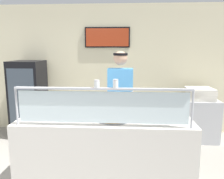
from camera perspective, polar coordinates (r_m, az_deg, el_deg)
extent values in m
plane|color=gray|center=(3.81, -0.71, -17.97)|extent=(12.00, 12.00, 0.00)
cube|color=beige|center=(4.95, 0.65, 5.02)|extent=(6.52, 0.08, 2.70)
cube|color=black|center=(4.88, -1.17, 12.84)|extent=(0.93, 0.04, 0.42)
cube|color=#B23819|center=(4.86, -1.19, 12.85)|extent=(0.88, 0.01, 0.37)
cube|color=silver|center=(3.02, -1.70, -15.79)|extent=(2.12, 0.71, 0.95)
cylinder|color=#B2B5BC|center=(2.77, -22.63, -3.80)|extent=(0.02, 0.02, 0.43)
cylinder|color=#B2B5BC|center=(2.59, 19.35, -4.56)|extent=(0.02, 0.02, 0.43)
cube|color=silver|center=(2.50, -2.42, -4.47)|extent=(1.86, 0.01, 0.35)
cube|color=#B2B5BC|center=(2.46, -2.45, 0.19)|extent=(1.92, 0.06, 0.02)
cylinder|color=#9EA0A8|center=(2.81, 0.41, -7.27)|extent=(0.45, 0.45, 0.01)
cylinder|color=tan|center=(2.80, 0.41, -6.98)|extent=(0.43, 0.43, 0.02)
cylinder|color=#D65B2D|center=(2.80, 0.41, -6.75)|extent=(0.37, 0.37, 0.01)
cube|color=#ADAFB7|center=(2.78, 1.31, -6.76)|extent=(0.14, 0.29, 0.01)
cylinder|color=white|center=(2.46, -3.78, 1.22)|extent=(0.06, 0.06, 0.07)
cylinder|color=white|center=(2.46, -3.78, 0.98)|extent=(0.05, 0.05, 0.04)
cylinder|color=silver|center=(2.45, -3.79, 2.21)|extent=(0.05, 0.05, 0.02)
cylinder|color=white|center=(2.44, 0.90, 1.27)|extent=(0.06, 0.06, 0.08)
cylinder|color=red|center=(2.44, 0.90, 1.00)|extent=(0.05, 0.05, 0.05)
cylinder|color=silver|center=(2.43, 0.90, 2.37)|extent=(0.05, 0.05, 0.02)
cylinder|color=#23232D|center=(3.70, 0.26, -10.75)|extent=(0.13, 0.13, 0.95)
cylinder|color=#23232D|center=(3.70, 3.73, -10.81)|extent=(0.13, 0.13, 0.95)
cube|color=#4C9EE5|center=(3.50, 2.07, 0.76)|extent=(0.38, 0.21, 0.55)
sphere|color=tan|center=(3.45, 2.11, 7.81)|extent=(0.21, 0.21, 0.21)
cylinder|color=black|center=(3.45, 2.12, 8.77)|extent=(0.21, 0.21, 0.04)
cylinder|color=tan|center=(3.30, 5.07, -1.53)|extent=(0.08, 0.34, 0.08)
cube|color=black|center=(5.01, -19.97, -2.18)|extent=(0.61, 0.63, 1.55)
cube|color=#38424C|center=(4.72, -21.54, -2.64)|extent=(0.51, 0.02, 1.24)
cylinder|color=blue|center=(4.87, -22.56, -1.77)|extent=(0.06, 0.06, 0.20)
cylinder|color=red|center=(4.81, -21.02, -1.81)|extent=(0.06, 0.06, 0.20)
cylinder|color=red|center=(4.75, -19.45, -1.86)|extent=(0.06, 0.06, 0.20)
cube|color=#B7BABF|center=(4.86, 20.65, -7.07)|extent=(0.70, 0.55, 0.82)
cube|color=silver|center=(4.75, 20.99, -2.07)|extent=(0.48, 0.48, 0.04)
cube|color=silver|center=(4.74, 21.02, -1.54)|extent=(0.50, 0.50, 0.04)
cube|color=silver|center=(4.74, 21.16, -1.01)|extent=(0.49, 0.49, 0.04)
cube|color=silver|center=(4.73, 21.15, -0.47)|extent=(0.48, 0.48, 0.04)
cube|color=silver|center=(4.72, 21.05, 0.07)|extent=(0.49, 0.49, 0.04)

